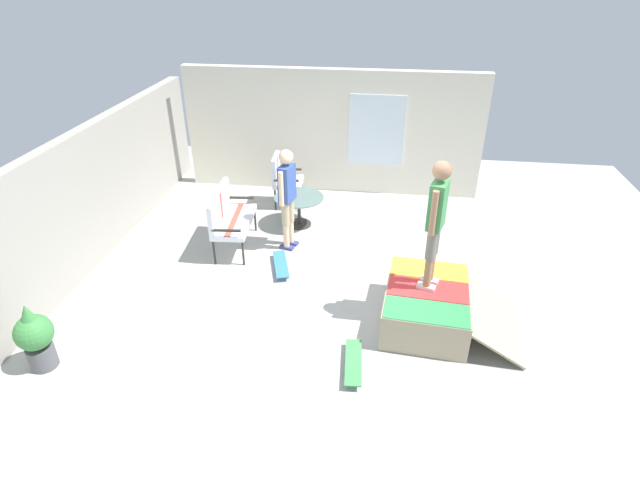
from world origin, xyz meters
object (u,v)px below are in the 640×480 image
(patio_table, at_px, (299,205))
(skateboard_by_bench, at_px, (281,264))
(person_skater, at_px, (436,216))
(skate_ramp, at_px, (429,305))
(person_watching, at_px, (287,192))
(skateboard_spare, at_px, (353,362))
(potted_plant, at_px, (35,336))
(patio_bench, at_px, (227,214))
(patio_chair_near_house, at_px, (282,176))

(patio_table, relative_size, skateboard_by_bench, 1.09)
(person_skater, bearing_deg, skate_ramp, -155.68)
(person_skater, bearing_deg, person_watching, 53.34)
(skateboard_by_bench, bearing_deg, skateboard_spare, -147.29)
(person_watching, xyz_separation_m, potted_plant, (-3.24, 2.43, -0.56))
(skateboard_by_bench, xyz_separation_m, potted_plant, (-2.52, 2.43, 0.38))
(patio_bench, relative_size, person_skater, 0.73)
(patio_table, height_order, skateboard_spare, patio_table)
(person_skater, xyz_separation_m, skateboard_by_bench, (0.93, 2.21, -1.48))
(patio_bench, relative_size, patio_chair_near_house, 1.27)
(skateboard_spare, bearing_deg, skateboard_by_bench, 32.71)
(potted_plant, bearing_deg, skate_ramp, -72.16)
(patio_chair_near_house, relative_size, person_watching, 0.59)
(patio_bench, bearing_deg, skateboard_spare, -138.61)
(person_watching, bearing_deg, person_skater, -126.66)
(patio_bench, height_order, person_watching, person_watching)
(skate_ramp, bearing_deg, patio_table, 41.05)
(patio_table, bearing_deg, person_watching, 176.96)
(person_watching, bearing_deg, patio_table, -3.04)
(skateboard_by_bench, distance_m, skateboard_spare, 2.44)
(skate_ramp, distance_m, patio_chair_near_house, 4.32)
(skateboard_by_bench, bearing_deg, potted_plant, 136.08)
(skateboard_by_bench, bearing_deg, patio_chair_near_house, 10.37)
(patio_bench, xyz_separation_m, potted_plant, (-3.12, 1.42, -0.15))
(patio_table, relative_size, potted_plant, 0.98)
(patio_bench, bearing_deg, skate_ramp, -116.24)
(person_watching, bearing_deg, skateboard_by_bench, -179.57)
(skateboard_spare, relative_size, potted_plant, 0.88)
(skate_ramp, height_order, person_watching, person_watching)
(skate_ramp, height_order, patio_table, patio_table)
(person_watching, xyz_separation_m, skateboard_by_bench, (-0.72, -0.01, -0.94))
(patio_chair_near_house, xyz_separation_m, person_skater, (-3.28, -2.64, 0.95))
(person_skater, xyz_separation_m, potted_plant, (-1.59, 4.64, -1.10))
(skate_ramp, xyz_separation_m, patio_table, (2.54, 2.21, 0.14))
(potted_plant, bearing_deg, skateboard_spare, -82.84)
(patio_table, relative_size, person_skater, 0.51)
(person_skater, relative_size, skateboard_by_bench, 2.13)
(skate_ramp, xyz_separation_m, patio_bench, (1.61, 3.26, 0.35))
(skateboard_by_bench, relative_size, skateboard_spare, 1.02)
(skate_ramp, distance_m, patio_table, 3.37)
(skate_ramp, distance_m, skateboard_by_bench, 2.48)
(skate_ramp, bearing_deg, skateboard_by_bench, 65.67)
(patio_bench, relative_size, potted_plant, 1.40)
(patio_bench, relative_size, skateboard_by_bench, 1.57)
(patio_bench, bearing_deg, skateboard_by_bench, -120.29)
(patio_bench, bearing_deg, patio_table, -48.32)
(skateboard_by_bench, distance_m, potted_plant, 3.52)
(patio_table, height_order, potted_plant, potted_plant)
(patio_bench, xyz_separation_m, person_skater, (-1.52, -3.22, 0.95))
(patio_table, relative_size, skateboard_spare, 1.11)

